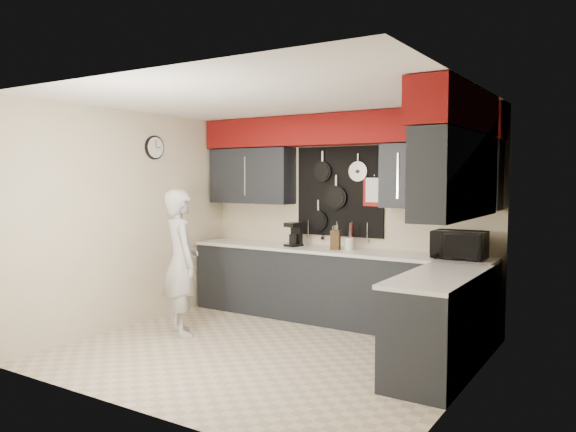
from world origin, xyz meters
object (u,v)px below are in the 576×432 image
Objects in this scene: microwave at (459,245)px; knife_block at (335,240)px; person at (181,262)px; utensil_crock at (349,244)px; coffee_maker at (295,234)px.

microwave is 1.50m from knife_block.
microwave is 0.33× the size of person.
utensil_crock is (0.14, 0.10, -0.05)m from knife_block.
person reaches higher than coffee_maker.
microwave is 1.36m from utensil_crock.
knife_block is at bearing 8.21° from coffee_maker.
microwave is 1.81× the size of coffee_maker.
person is (-1.41, -1.46, -0.16)m from utensil_crock.
microwave is at bearing 12.12° from coffee_maker.
coffee_maker is at bearing -83.07° from person.
person is at bearing -147.43° from knife_block.
person is at bearing -133.99° from utensil_crock.
knife_block is 1.60× the size of utensil_crock.
person is (-0.66, -1.41, -0.24)m from coffee_maker.
knife_block is 1.88m from person.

